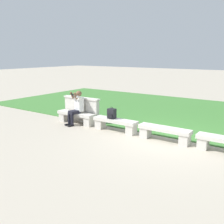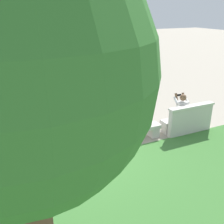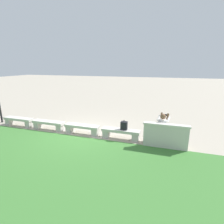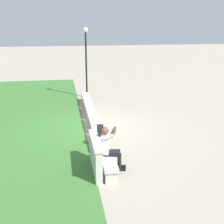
% 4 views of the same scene
% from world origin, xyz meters
% --- Properties ---
extents(ground_plane, '(80.00, 80.00, 0.00)m').
position_xyz_m(ground_plane, '(0.00, 0.00, 0.00)').
color(ground_plane, '#A89E8C').
extents(grass_strip, '(21.26, 8.00, 0.03)m').
position_xyz_m(grass_strip, '(0.00, 4.38, 0.01)').
color(grass_strip, '#3D7533').
rests_on(grass_strip, ground).
extents(bench_main, '(1.70, 0.40, 0.45)m').
position_xyz_m(bench_main, '(-3.78, 0.00, 0.29)').
color(bench_main, beige).
rests_on(bench_main, ground).
extents(bench_near, '(1.70, 0.40, 0.45)m').
position_xyz_m(bench_near, '(-1.89, 0.00, 0.29)').
color(bench_near, beige).
rests_on(bench_near, ground).
extents(bench_mid, '(1.70, 0.40, 0.45)m').
position_xyz_m(bench_mid, '(-0.00, 0.00, 0.29)').
color(bench_mid, beige).
rests_on(bench_mid, ground).
extents(backrest_wall_with_plaque, '(1.74, 0.24, 1.01)m').
position_xyz_m(backrest_wall_with_plaque, '(-3.78, 0.34, 0.52)').
color(backrest_wall_with_plaque, beige).
rests_on(backrest_wall_with_plaque, ground).
extents(person_photographer, '(0.53, 0.77, 1.32)m').
position_xyz_m(person_photographer, '(-3.66, -0.08, 0.74)').
color(person_photographer, black).
rests_on(person_photographer, ground).
extents(backpack, '(0.28, 0.24, 0.43)m').
position_xyz_m(backpack, '(-2.03, -0.03, 0.63)').
color(backpack, black).
rests_on(backpack, bench_near).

